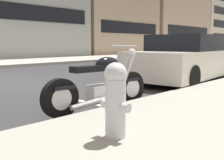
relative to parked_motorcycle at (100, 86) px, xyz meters
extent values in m
cube|color=gray|center=(12.26, 11.58, -0.35)|extent=(120.00, 5.00, 0.14)
cube|color=silver|center=(0.26, 0.43, -0.42)|extent=(0.12, 2.20, 0.01)
cylinder|color=black|center=(0.73, -0.07, -0.11)|extent=(0.63, 0.17, 0.62)
cylinder|color=silver|center=(0.73, -0.07, -0.11)|extent=(0.35, 0.15, 0.34)
cylinder|color=black|center=(-0.78, 0.08, -0.11)|extent=(0.63, 0.17, 0.62)
cylinder|color=silver|center=(-0.78, 0.08, -0.11)|extent=(0.35, 0.15, 0.34)
cube|color=silver|center=(-0.02, 0.01, -0.13)|extent=(0.42, 0.30, 0.30)
cube|color=black|center=(-0.20, 0.02, 0.31)|extent=(0.70, 0.29, 0.10)
ellipsoid|color=black|center=(0.16, -0.01, 0.37)|extent=(0.50, 0.29, 0.24)
cube|color=black|center=(-0.73, 0.08, 0.06)|extent=(0.38, 0.22, 0.06)
cube|color=black|center=(0.71, -0.07, 0.06)|extent=(0.33, 0.19, 0.06)
cylinder|color=silver|center=(0.59, 0.01, 0.20)|extent=(0.34, 0.08, 0.65)
cylinder|color=silver|center=(0.58, -0.13, 0.20)|extent=(0.34, 0.08, 0.65)
cylinder|color=silver|center=(0.55, -0.05, 0.67)|extent=(0.10, 0.62, 0.04)
sphere|color=silver|center=(0.75, -0.07, 0.55)|extent=(0.15, 0.15, 0.15)
cylinder|color=silver|center=(-0.34, -0.10, -0.22)|extent=(0.71, 0.16, 0.16)
cube|color=beige|center=(4.31, 0.76, 0.12)|extent=(4.31, 2.10, 0.76)
cube|color=black|center=(4.41, 0.76, 0.73)|extent=(2.17, 1.82, 0.47)
cylinder|color=black|center=(5.65, 1.68, -0.11)|extent=(0.63, 0.26, 0.62)
cylinder|color=black|center=(2.88, 1.52, -0.11)|extent=(0.63, 0.26, 0.62)
cylinder|color=black|center=(2.98, -0.17, -0.11)|extent=(0.63, 0.26, 0.62)
cylinder|color=black|center=(8.55, 1.53, -0.11)|extent=(0.63, 0.24, 0.62)
cylinder|color=#B7B7BC|center=(-1.12, -1.36, 0.03)|extent=(0.22, 0.22, 0.62)
sphere|color=#B7B7BC|center=(-1.12, -1.36, 0.40)|extent=(0.24, 0.24, 0.24)
cylinder|color=#B7B7BC|center=(-1.12, -1.22, 0.06)|extent=(0.10, 0.08, 0.10)
cylinder|color=#B7B7BC|center=(-1.12, -1.50, 0.06)|extent=(0.10, 0.08, 0.10)
cube|color=black|center=(8.10, 13.85, 2.82)|extent=(7.64, 0.06, 1.10)
cube|color=black|center=(18.04, 13.85, 2.24)|extent=(8.39, 0.06, 1.10)
cube|color=tan|center=(30.10, 18.64, 5.96)|extent=(12.58, 9.53, 12.76)
cube|color=black|center=(30.10, 13.85, 2.38)|extent=(10.57, 0.06, 1.10)
cube|color=beige|center=(43.03, 17.92, 4.50)|extent=(12.83, 8.09, 9.84)
camera|label=1|loc=(-3.21, -3.25, 0.71)|focal=43.77mm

